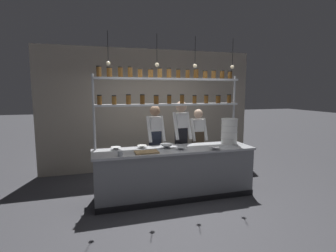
# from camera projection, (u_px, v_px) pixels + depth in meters

# --- Properties ---
(ground_plane) EXTENTS (40.00, 40.00, 0.00)m
(ground_plane) POSITION_uv_depth(u_px,v_px,m) (174.00, 196.00, 4.95)
(ground_plane) COLOR #3D3D42
(back_wall) EXTENTS (5.37, 0.12, 3.00)m
(back_wall) POSITION_uv_depth(u_px,v_px,m) (151.00, 110.00, 6.63)
(back_wall) COLOR #9E9384
(back_wall) RESTS_ON ground_plane
(prep_counter) EXTENTS (2.97, 0.76, 0.92)m
(prep_counter) POSITION_uv_depth(u_px,v_px,m) (174.00, 173.00, 4.89)
(prep_counter) COLOR gray
(prep_counter) RESTS_ON ground_plane
(spice_shelf_unit) EXTENTS (2.85, 0.28, 2.41)m
(spice_shelf_unit) POSITION_uv_depth(u_px,v_px,m) (169.00, 93.00, 5.01)
(spice_shelf_unit) COLOR #B7BABF
(spice_shelf_unit) RESTS_ON ground_plane
(chef_left) EXTENTS (0.38, 0.31, 1.68)m
(chef_left) POSITION_uv_depth(u_px,v_px,m) (155.00, 140.00, 5.42)
(chef_left) COLOR black
(chef_left) RESTS_ON ground_plane
(chef_center) EXTENTS (0.38, 0.32, 1.77)m
(chef_center) POSITION_uv_depth(u_px,v_px,m) (181.00, 137.00, 5.43)
(chef_center) COLOR black
(chef_center) RESTS_ON ground_plane
(chef_right) EXTENTS (0.36, 0.28, 1.58)m
(chef_right) POSITION_uv_depth(u_px,v_px,m) (198.00, 140.00, 5.83)
(chef_right) COLOR black
(chef_right) RESTS_ON ground_plane
(container_stack) EXTENTS (0.33, 0.33, 0.51)m
(container_stack) POSITION_uv_depth(u_px,v_px,m) (229.00, 131.00, 5.21)
(container_stack) COLOR white
(container_stack) RESTS_ON prep_counter
(cutting_board) EXTENTS (0.40, 0.26, 0.02)m
(cutting_board) POSITION_uv_depth(u_px,v_px,m) (147.00, 152.00, 4.50)
(cutting_board) COLOR #A88456
(cutting_board) RESTS_ON prep_counter
(prep_bowl_near_left) EXTENTS (0.18, 0.18, 0.05)m
(prep_bowl_near_left) POSITION_uv_depth(u_px,v_px,m) (116.00, 148.00, 4.73)
(prep_bowl_near_left) COLOR white
(prep_bowl_near_left) RESTS_ON prep_counter
(prep_bowl_center_front) EXTENTS (0.22, 0.22, 0.06)m
(prep_bowl_center_front) POSITION_uv_depth(u_px,v_px,m) (215.00, 148.00, 4.73)
(prep_bowl_center_front) COLOR white
(prep_bowl_center_front) RESTS_ON prep_counter
(prep_bowl_center_back) EXTENTS (0.27, 0.27, 0.07)m
(prep_bowl_center_back) POSITION_uv_depth(u_px,v_px,m) (167.00, 146.00, 4.86)
(prep_bowl_center_back) COLOR silver
(prep_bowl_center_back) RESTS_ON prep_counter
(prep_bowl_near_right) EXTENTS (0.17, 0.17, 0.05)m
(prep_bowl_near_right) POSITION_uv_depth(u_px,v_px,m) (181.00, 149.00, 4.72)
(prep_bowl_near_right) COLOR silver
(prep_bowl_near_right) RESTS_ON prep_counter
(prep_bowl_far_left) EXTENTS (0.18, 0.18, 0.05)m
(prep_bowl_far_left) POSITION_uv_depth(u_px,v_px,m) (142.00, 147.00, 4.88)
(prep_bowl_far_left) COLOR silver
(prep_bowl_far_left) RESTS_ON prep_counter
(serving_cup_front) EXTENTS (0.08, 0.08, 0.09)m
(serving_cup_front) POSITION_uv_depth(u_px,v_px,m) (120.00, 154.00, 4.25)
(serving_cup_front) COLOR #B2B7BC
(serving_cup_front) RESTS_ON prep_counter
(pendant_light_row) EXTENTS (2.37, 0.07, 0.56)m
(pendant_light_row) POSITION_uv_depth(u_px,v_px,m) (175.00, 64.00, 4.63)
(pendant_light_row) COLOR black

